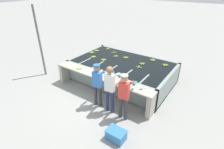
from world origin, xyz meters
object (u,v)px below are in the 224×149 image
Objects in this scene: banana_bunch_floating_0 at (122,75)px; support_post_left at (40,42)px; banana_bunch_floating_5 at (116,56)px; knife_0 at (143,89)px; banana_bunch_floating_10 at (92,52)px; banana_bunch_floating_12 at (93,57)px; banana_bunch_floating_8 at (153,60)px; banana_bunch_floating_3 at (108,49)px; banana_bunch_floating_11 at (97,51)px; banana_bunch_floating_4 at (142,64)px; banana_bunch_floating_6 at (139,67)px; crate at (116,135)px; worker_2 at (124,93)px; banana_bunch_floating_1 at (165,65)px; worker_1 at (110,85)px; banana_bunch_ledge_0 at (79,69)px; worker_0 at (98,81)px; banana_bunch_floating_7 at (104,60)px; banana_bunch_floating_9 at (114,52)px; banana_bunch_floating_2 at (126,57)px.

banana_bunch_floating_0 is 4.09m from support_post_left.
knife_0 is (2.29, -1.85, -0.01)m from banana_bunch_floating_5.
banana_bunch_floating_10 is 1.00× the size of banana_bunch_floating_12.
banana_bunch_floating_8 is 2.97m from banana_bunch_floating_10.
banana_bunch_floating_11 is at bearing -120.06° from banana_bunch_floating_3.
banana_bunch_floating_4 is 0.99× the size of banana_bunch_floating_6.
banana_bunch_floating_3 is 0.51× the size of crate.
banana_bunch_floating_8 is 0.87× the size of knife_0.
banana_bunch_floating_1 is (0.28, 2.87, -0.07)m from worker_2.
worker_1 is 1.54m from crate.
banana_bunch_ledge_0 is at bearing 1.50° from support_post_left.
banana_bunch_floating_6 is 1.00× the size of banana_bunch_ledge_0.
worker_0 is 5.02× the size of knife_0.
support_post_left is at bearing -149.34° from banana_bunch_floating_8.
banana_bunch_floating_4 is at bearing 15.02° from banana_bunch_floating_12.
banana_bunch_ledge_0 reaches higher than banana_bunch_floating_7.
banana_bunch_floating_6 is at bearing 7.23° from banana_bunch_floating_7.
banana_bunch_floating_4 is 0.67m from banana_bunch_floating_8.
banana_bunch_floating_7 and banana_bunch_floating_12 have the same top height.
banana_bunch_floating_6 is 1.00× the size of banana_bunch_floating_10.
banana_bunch_floating_9 is (0.55, -0.25, 0.00)m from banana_bunch_floating_3.
banana_bunch_floating_3 is at bearing 132.79° from worker_2.
banana_bunch_floating_6 is at bearing -17.56° from banana_bunch_floating_5.
banana_bunch_floating_0 is 2.02m from banana_bunch_floating_8.
banana_bunch_floating_1 is at bearing -4.48° from banana_bunch_floating_3.
worker_2 is 5.73× the size of banana_bunch_floating_7.
support_post_left is (-2.40, -2.39, 0.69)m from banana_bunch_floating_9.
banana_bunch_floating_0 is 0.87× the size of knife_0.
banana_bunch_floating_9 is (-1.75, 0.43, 0.00)m from banana_bunch_floating_4.
knife_0 is at bearing -63.39° from banana_bunch_floating_4.
worker_0 is at bearing -46.19° from banana_bunch_floating_12.
banana_bunch_floating_5 is at bearing -170.74° from banana_bunch_floating_1.
worker_1 is 3.35m from banana_bunch_floating_9.
banana_bunch_floating_8 is (1.83, 1.23, -0.00)m from banana_bunch_floating_7.
worker_2 is (0.55, -0.03, -0.06)m from worker_1.
knife_0 is at bearing -89.07° from banana_bunch_floating_1.
banana_bunch_floating_9 is at bearing 18.79° from banana_bunch_floating_11.
banana_bunch_floating_3 is 1.45m from banana_bunch_floating_7.
banana_bunch_floating_3 and banana_bunch_floating_6 have the same top height.
banana_bunch_floating_2 is 0.48m from banana_bunch_floating_5.
worker_0 is at bearing -103.76° from banana_bunch_floating_8.
worker_1 reaches higher than banana_bunch_floating_4.
banana_bunch_floating_5 is at bearing 38.89° from banana_bunch_floating_12.
worker_0 is 2.05m from banana_bunch_floating_6.
banana_bunch_floating_7 is 0.87× the size of knife_0.
banana_bunch_floating_6 is (0.01, 2.01, -0.13)m from worker_1.
banana_bunch_floating_8 and banana_bunch_floating_11 have the same top height.
banana_bunch_floating_1 is 0.87× the size of knife_0.
banana_bunch_floating_12 is at bearing -141.11° from banana_bunch_floating_5.
worker_0 is at bearing 175.51° from worker_1.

